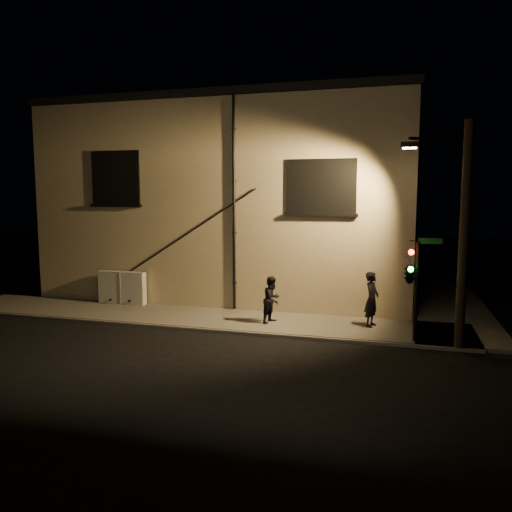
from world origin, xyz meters
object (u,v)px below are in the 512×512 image
(utility_cabinet, at_px, (122,288))
(pedestrian_a, at_px, (372,299))
(pedestrian_b, at_px, (272,299))
(streetlamp_pole, at_px, (460,230))
(traffic_signal, at_px, (410,273))

(utility_cabinet, xyz_separation_m, pedestrian_a, (10.29, -0.95, 0.27))
(utility_cabinet, xyz_separation_m, pedestrian_b, (6.83, -1.35, 0.15))
(pedestrian_b, distance_m, streetlamp_pole, 6.70)
(utility_cabinet, bearing_deg, streetlamp_pole, -11.41)
(pedestrian_b, bearing_deg, utility_cabinet, 97.93)
(pedestrian_a, bearing_deg, pedestrian_b, 113.49)
(pedestrian_a, distance_m, pedestrian_b, 3.48)
(pedestrian_a, height_order, streetlamp_pole, streetlamp_pole)
(pedestrian_a, xyz_separation_m, streetlamp_pole, (2.55, -1.64, 2.57))
(pedestrian_a, height_order, traffic_signal, traffic_signal)
(pedestrian_a, bearing_deg, utility_cabinet, 101.63)
(pedestrian_a, distance_m, streetlamp_pole, 3.97)
(utility_cabinet, bearing_deg, pedestrian_b, -11.16)
(pedestrian_b, height_order, streetlamp_pole, streetlamp_pole)
(pedestrian_a, xyz_separation_m, traffic_signal, (1.20, -1.56, 1.21))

